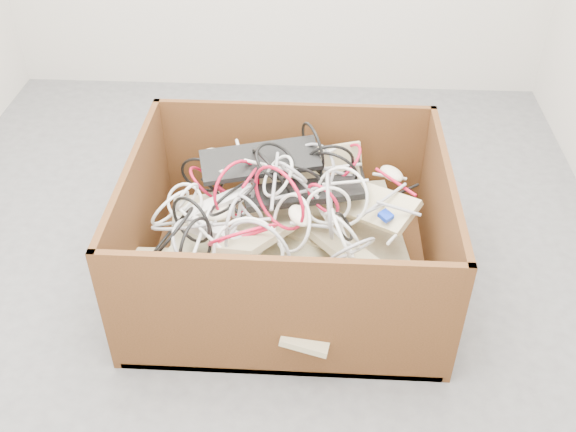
{
  "coord_description": "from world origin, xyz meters",
  "views": [
    {
      "loc": [
        0.25,
        -2.03,
        1.82
      ],
      "look_at": [
        0.15,
        -0.13,
        0.3
      ],
      "focal_mm": 40.98,
      "sensor_mm": 36.0,
      "label": 1
    }
  ],
  "objects_px": {
    "power_strip_right": "(226,236)",
    "cardboard_box": "(284,252)",
    "vga_plug": "(386,216)",
    "power_strip_left": "(219,203)"
  },
  "relations": [
    {
      "from": "cardboard_box",
      "to": "power_strip_right",
      "type": "distance_m",
      "value": 0.3
    },
    {
      "from": "cardboard_box",
      "to": "power_strip_right",
      "type": "bearing_deg",
      "value": -144.95
    },
    {
      "from": "power_strip_left",
      "to": "vga_plug",
      "type": "relative_size",
      "value": 6.09
    },
    {
      "from": "power_strip_right",
      "to": "vga_plug",
      "type": "distance_m",
      "value": 0.57
    },
    {
      "from": "power_strip_right",
      "to": "vga_plug",
      "type": "relative_size",
      "value": 6.13
    },
    {
      "from": "power_strip_right",
      "to": "cardboard_box",
      "type": "bearing_deg",
      "value": 50.76
    },
    {
      "from": "cardboard_box",
      "to": "vga_plug",
      "type": "relative_size",
      "value": 25.49
    },
    {
      "from": "power_strip_left",
      "to": "power_strip_right",
      "type": "distance_m",
      "value": 0.17
    },
    {
      "from": "power_strip_right",
      "to": "power_strip_left",
      "type": "bearing_deg",
      "value": 121.95
    },
    {
      "from": "power_strip_left",
      "to": "vga_plug",
      "type": "distance_m",
      "value": 0.61
    }
  ]
}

